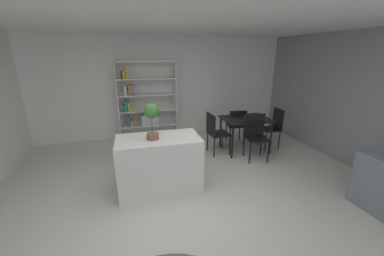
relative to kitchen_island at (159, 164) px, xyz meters
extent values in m
plane|color=beige|center=(0.23, -0.46, -0.46)|extent=(10.04, 10.04, 0.00)
cube|color=white|center=(0.23, -0.46, 2.20)|extent=(7.29, 6.46, 0.06)
cube|color=white|center=(0.23, 2.74, 0.86)|extent=(7.29, 0.06, 2.63)
cube|color=gray|center=(3.84, -0.46, 0.86)|extent=(0.06, 6.46, 2.63)
cube|color=silver|center=(0.00, 0.00, 0.00)|extent=(1.33, 0.71, 0.91)
cylinder|color=brown|center=(-0.09, -0.04, 0.50)|extent=(0.19, 0.19, 0.09)
cylinder|color=#476633|center=(-0.09, -0.04, 0.69)|extent=(0.01, 0.01, 0.27)
sphere|color=#376B30|center=(-0.09, -0.04, 0.91)|extent=(0.23, 0.23, 0.23)
cube|color=white|center=(-0.68, 2.42, 0.55)|extent=(0.02, 0.38, 2.02)
cube|color=white|center=(0.75, 2.42, 0.55)|extent=(0.02, 0.38, 2.02)
cube|color=white|center=(0.03, 2.42, 1.55)|extent=(1.45, 0.38, 0.02)
cube|color=white|center=(0.03, 2.42, -0.45)|extent=(1.45, 0.38, 0.02)
cube|color=white|center=(0.03, 2.42, -0.04)|extent=(1.41, 0.38, 0.02)
cube|color=white|center=(0.03, 2.42, 0.36)|extent=(1.41, 0.38, 0.02)
cube|color=white|center=(0.03, 2.42, 0.75)|extent=(1.41, 0.38, 0.02)
cube|color=white|center=(0.03, 2.42, 1.15)|extent=(1.41, 0.38, 0.02)
cube|color=#2D6BAD|center=(-0.48, 2.42, 0.10)|extent=(0.04, 0.32, 0.26)
cube|color=orange|center=(-0.41, 2.42, 0.05)|extent=(0.06, 0.32, 0.15)
cube|color=#2D6BAD|center=(-0.57, 2.42, 0.45)|extent=(0.04, 0.32, 0.16)
cube|color=#338E4C|center=(-0.51, 2.42, 0.50)|extent=(0.06, 0.32, 0.26)
cube|color=gold|center=(-0.44, 2.42, 0.47)|extent=(0.04, 0.32, 0.21)
cube|color=silver|center=(-0.49, 2.42, 0.87)|extent=(0.05, 0.32, 0.22)
cube|color=#338E4C|center=(-0.44, 2.42, 0.84)|extent=(0.04, 0.32, 0.15)
cube|color=orange|center=(-0.39, 2.42, 0.88)|extent=(0.04, 0.32, 0.24)
cube|color=#8E4793|center=(-0.33, 2.42, 0.88)|extent=(0.06, 0.32, 0.24)
cube|color=#38383D|center=(-0.55, 2.42, 1.25)|extent=(0.04, 0.32, 0.18)
cube|color=gold|center=(-0.49, 2.42, 1.26)|extent=(0.05, 0.32, 0.19)
cube|color=gold|center=(-0.43, 2.42, 1.28)|extent=(0.04, 0.32, 0.25)
cube|color=#B7BABC|center=(0.05, 2.42, 0.10)|extent=(0.44, 0.32, 0.26)
cube|color=black|center=(2.14, 1.12, 0.31)|extent=(1.06, 0.80, 0.03)
cylinder|color=black|center=(1.67, 0.78, -0.08)|extent=(0.04, 0.04, 0.75)
cylinder|color=black|center=(2.61, 0.78, -0.08)|extent=(0.04, 0.04, 0.75)
cylinder|color=black|center=(1.67, 1.46, -0.08)|extent=(0.04, 0.04, 0.75)
cylinder|color=black|center=(2.61, 1.46, -0.08)|extent=(0.04, 0.04, 0.75)
cube|color=black|center=(2.14, 0.60, 0.02)|extent=(0.51, 0.50, 0.03)
cube|color=black|center=(2.17, 0.80, 0.27)|extent=(0.45, 0.10, 0.47)
cylinder|color=black|center=(1.91, 0.44, -0.22)|extent=(0.03, 0.03, 0.47)
cylinder|color=black|center=(2.30, 0.38, -0.22)|extent=(0.03, 0.03, 0.47)
cylinder|color=black|center=(1.97, 0.82, -0.22)|extent=(0.03, 0.03, 0.47)
cylinder|color=black|center=(2.36, 0.76, -0.22)|extent=(0.03, 0.03, 0.47)
cube|color=black|center=(2.14, 1.64, 0.00)|extent=(0.48, 0.48, 0.03)
cube|color=black|center=(2.11, 1.45, 0.22)|extent=(0.42, 0.09, 0.41)
cylinder|color=black|center=(2.34, 1.80, -0.23)|extent=(0.03, 0.03, 0.45)
cylinder|color=black|center=(1.98, 1.85, -0.23)|extent=(0.03, 0.03, 0.45)
cylinder|color=black|center=(2.29, 1.44, -0.23)|extent=(0.03, 0.03, 0.45)
cylinder|color=black|center=(1.93, 1.49, -0.23)|extent=(0.03, 0.03, 0.45)
cube|color=black|center=(2.79, 1.12, 0.01)|extent=(0.43, 0.43, 0.03)
cube|color=black|center=(2.97, 1.11, 0.26)|extent=(0.05, 0.41, 0.49)
cylinder|color=black|center=(2.62, 1.30, -0.23)|extent=(0.03, 0.03, 0.45)
cylinder|color=black|center=(2.60, 0.96, -0.23)|extent=(0.03, 0.03, 0.45)
cylinder|color=black|center=(2.97, 1.29, -0.23)|extent=(0.03, 0.03, 0.45)
cylinder|color=black|center=(2.95, 0.94, -0.23)|extent=(0.03, 0.03, 0.45)
cube|color=black|center=(1.49, 1.12, 0.01)|extent=(0.47, 0.48, 0.03)
cube|color=black|center=(1.28, 1.11, 0.25)|extent=(0.06, 0.45, 0.46)
cylinder|color=black|center=(1.69, 0.94, -0.23)|extent=(0.03, 0.03, 0.46)
cylinder|color=black|center=(1.67, 1.33, -0.23)|extent=(0.03, 0.03, 0.46)
cylinder|color=black|center=(1.31, 0.91, -0.23)|extent=(0.03, 0.03, 0.46)
cylinder|color=black|center=(1.28, 1.30, -0.23)|extent=(0.03, 0.03, 0.46)
cube|color=slate|center=(3.29, -1.12, 0.05)|extent=(0.70, 0.14, 0.20)
camera|label=1|loc=(-0.36, -3.43, 1.73)|focal=21.40mm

